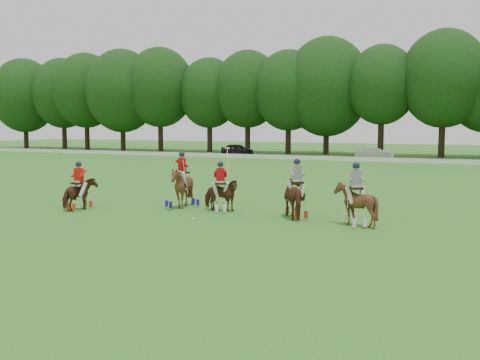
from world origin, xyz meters
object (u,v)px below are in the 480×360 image
at_px(polo_red_a, 79,193).
at_px(polo_stripe_a, 297,197).
at_px(polo_red_b, 220,194).
at_px(car_left, 237,149).
at_px(polo_stripe_b, 355,203).
at_px(polo_ball, 194,219).
at_px(car_mid, 374,153).
at_px(polo_red_c, 182,187).

distance_m(polo_red_a, polo_stripe_a, 9.32).
bearing_deg(polo_red_a, polo_stripe_a, 13.00).
bearing_deg(polo_red_b, car_left, 114.06).
height_order(car_left, polo_red_b, polo_red_b).
height_order(polo_stripe_b, polo_ball, polo_stripe_b).
xyz_separation_m(car_left, polo_ball, (17.01, -40.40, -0.65)).
distance_m(polo_red_b, polo_ball, 2.40).
height_order(polo_red_a, polo_stripe_b, polo_stripe_b).
xyz_separation_m(car_mid, polo_red_c, (-1.21, -37.97, 0.27)).
relative_size(car_mid, polo_red_b, 1.48).
distance_m(polo_red_c, polo_ball, 3.24).
distance_m(car_mid, polo_red_b, 38.11).
relative_size(polo_stripe_a, polo_stripe_b, 1.01).
bearing_deg(polo_stripe_b, car_mid, 99.70).
height_order(polo_red_a, polo_red_b, polo_red_b).
bearing_deg(car_left, polo_red_a, -152.78).
bearing_deg(polo_stripe_a, polo_ball, -148.04).
relative_size(polo_red_a, polo_red_b, 0.79).
distance_m(car_mid, polo_stripe_b, 39.52).
height_order(polo_red_b, polo_red_c, polo_red_b).
relative_size(car_mid, polo_stripe_a, 1.69).
distance_m(polo_red_c, polo_stripe_b, 7.93).
relative_size(polo_red_c, polo_ball, 27.63).
distance_m(polo_red_b, polo_stripe_a, 3.44).
height_order(car_mid, polo_ball, car_mid).
height_order(polo_red_c, polo_stripe_b, polo_red_c).
height_order(polo_stripe_a, polo_stripe_b, polo_stripe_a).
bearing_deg(polo_red_c, polo_stripe_b, -7.15).
xyz_separation_m(car_mid, polo_red_a, (-4.90, -40.35, 0.09)).
distance_m(polo_stripe_a, polo_stripe_b, 2.57).
relative_size(car_left, polo_ball, 45.44).
bearing_deg(polo_red_c, polo_stripe_a, -3.08).
distance_m(car_left, polo_red_c, 40.84).
distance_m(car_left, car_mid, 16.26).
bearing_deg(polo_red_a, polo_ball, -0.48).
bearing_deg(polo_stripe_b, polo_red_a, -173.10).
distance_m(polo_red_b, polo_stripe_b, 5.97).
bearing_deg(polo_red_c, car_left, 111.63).
distance_m(polo_red_a, polo_ball, 5.69).
relative_size(polo_red_a, polo_ball, 23.26).
xyz_separation_m(polo_stripe_b, polo_ball, (-5.91, -1.45, -0.78)).
bearing_deg(car_mid, polo_red_b, 170.78).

